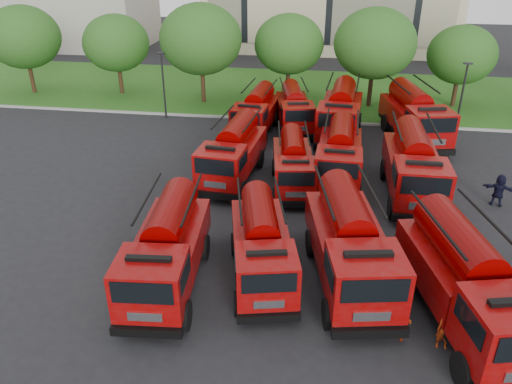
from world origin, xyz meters
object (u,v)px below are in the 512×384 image
fire_truck_9 (294,109)px  fire_truck_3 (468,283)px  fire_truck_8 (257,112)px  fire_truck_11 (415,115)px  firefighter_5 (495,205)px  fire_truck_1 (262,245)px  fire_truck_5 (293,163)px  fire_truck_2 (350,244)px  firefighter_0 (441,347)px  fire_truck_6 (339,155)px  fire_truck_0 (167,249)px  firefighter_4 (270,237)px  fire_truck_4 (233,152)px  fire_truck_10 (340,112)px  fire_truck_7 (413,166)px  firefighter_1 (396,339)px

fire_truck_9 → fire_truck_3: bearing=-79.5°
fire_truck_3 → fire_truck_8: bearing=105.4°
fire_truck_11 → firefighter_5: 9.92m
fire_truck_1 → fire_truck_5: bearing=73.5°
fire_truck_2 → firefighter_0: (3.28, -3.41, -1.78)m
fire_truck_1 → fire_truck_6: (3.16, 9.88, 0.10)m
fire_truck_0 → firefighter_4: 5.77m
firefighter_5 → fire_truck_4: bearing=9.8°
fire_truck_10 → fire_truck_9: bearing=164.5°
firefighter_5 → firefighter_0: bearing=81.8°
fire_truck_3 → fire_truck_8: 21.67m
fire_truck_3 → fire_truck_10: fire_truck_3 is taller
fire_truck_1 → fire_truck_11: fire_truck_11 is taller
fire_truck_6 → fire_truck_10: size_ratio=0.89×
fire_truck_8 → fire_truck_5: bearing=-63.8°
fire_truck_7 → firefighter_5: bearing=-7.1°
fire_truck_2 → fire_truck_1: bearing=172.8°
fire_truck_5 → fire_truck_9: size_ratio=0.95×
fire_truck_11 → firefighter_1: size_ratio=4.74×
fire_truck_7 → firefighter_4: size_ratio=4.65×
fire_truck_4 → fire_truck_6: 6.17m
fire_truck_8 → firefighter_1: size_ratio=3.95×
fire_truck_0 → fire_truck_7: fire_truck_7 is taller
fire_truck_1 → firefighter_0: size_ratio=4.62×
firefighter_0 → firefighter_1: firefighter_1 is taller
firefighter_0 → firefighter_5: 12.18m
fire_truck_1 → firefighter_5: fire_truck_1 is taller
fire_truck_6 → fire_truck_9: 9.12m
fire_truck_1 → fire_truck_2: size_ratio=0.86×
fire_truck_9 → fire_truck_10: fire_truck_10 is taller
fire_truck_0 → firefighter_5: (15.31, 9.08, -1.67)m
fire_truck_6 → fire_truck_10: (0.05, 7.27, 0.17)m
fire_truck_11 → fire_truck_0: bearing=-136.1°
fire_truck_4 → fire_truck_6: bearing=10.6°
fire_truck_3 → fire_truck_11: size_ratio=1.00×
fire_truck_11 → fire_truck_10: bearing=167.8°
fire_truck_0 → fire_truck_11: fire_truck_11 is taller
fire_truck_10 → fire_truck_4: bearing=-123.8°
fire_truck_8 → fire_truck_9: size_ratio=1.00×
fire_truck_6 → firefighter_1: bearing=-78.6°
fire_truck_1 → fire_truck_5: 8.65m
fire_truck_0 → fire_truck_5: 10.59m
fire_truck_4 → fire_truck_9: 9.53m
fire_truck_10 → firefighter_5: size_ratio=4.52×
fire_truck_10 → firefighter_0: bearing=-75.4°
fire_truck_6 → fire_truck_7: 4.19m
fire_truck_11 → firefighter_1: bearing=-111.1°
fire_truck_4 → firefighter_0: fire_truck_4 is taller
fire_truck_10 → firefighter_0: (3.66, -20.34, -1.80)m
fire_truck_10 → firefighter_1: 20.36m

